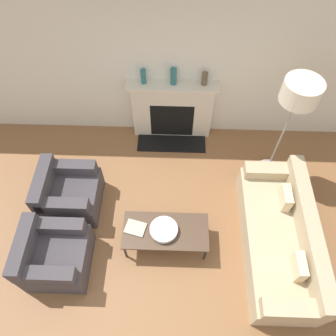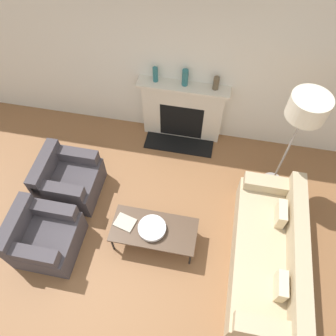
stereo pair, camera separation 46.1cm
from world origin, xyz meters
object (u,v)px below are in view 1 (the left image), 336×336
object	(u,v)px
bowl	(164,230)
mantel_vase_center_right	(205,79)
coffee_table	(166,231)
book	(135,228)
mantel_vase_center_left	(174,76)
floor_lamp	(299,97)
armchair_far	(68,194)
mantel_vase_left	(143,76)
armchair_near	(54,256)
couch	(280,238)
fireplace	(172,111)

from	to	relation	value
bowl	mantel_vase_center_right	bearing A→B (deg)	75.67
coffee_table	bowl	size ratio (longest dim) A/B	3.08
book	mantel_vase_center_right	distance (m)	2.51
mantel_vase_center_left	floor_lamp	bearing A→B (deg)	-24.90
armchair_far	floor_lamp	xyz separation A→B (m)	(3.23, 0.80, 1.36)
mantel_vase_center_left	mantel_vase_left	bearing A→B (deg)	180.00
armchair_near	armchair_far	xyz separation A→B (m)	(0.00, 0.97, 0.00)
coffee_table	book	xyz separation A→B (m)	(-0.43, 0.02, 0.04)
armchair_far	couch	bearing A→B (deg)	-101.02
fireplace	couch	bearing A→B (deg)	-53.82
armchair_near	bowl	xyz separation A→B (m)	(1.49, 0.37, 0.14)
bowl	mantel_vase_center_right	distance (m)	2.39
book	armchair_near	bearing A→B (deg)	-145.89
bowl	book	size ratio (longest dim) A/B	1.21
floor_lamp	mantel_vase_center_right	distance (m)	1.47
couch	armchair_near	distance (m)	3.16
armchair_near	armchair_far	world-z (taller)	same
couch	mantel_vase_left	xyz separation A→B (m)	(-2.04, 2.18, 0.99)
armchair_near	floor_lamp	distance (m)	3.93
floor_lamp	coffee_table	bearing A→B (deg)	-140.86
mantel_vase_center_right	floor_lamp	bearing A→B (deg)	-33.18
coffee_table	mantel_vase_center_right	size ratio (longest dim) A/B	5.60
bowl	book	world-z (taller)	bowl
couch	armchair_near	xyz separation A→B (m)	(-3.14, -0.36, 0.00)
mantel_vase_center_left	armchair_far	bearing A→B (deg)	-134.92
coffee_table	bowl	bearing A→B (deg)	-162.05
mantel_vase_center_left	book	bearing A→B (deg)	-102.42
fireplace	book	world-z (taller)	fireplace
fireplace	book	distance (m)	2.19
mantel_vase_left	mantel_vase_center_right	xyz separation A→B (m)	(0.95, 0.00, -0.02)
bowl	mantel_vase_center_left	distance (m)	2.34
book	fireplace	bearing A→B (deg)	92.02
bowl	floor_lamp	bearing A→B (deg)	38.90
floor_lamp	fireplace	bearing A→B (deg)	155.66
coffee_table	mantel_vase_left	world-z (taller)	mantel_vase_left
armchair_far	floor_lamp	bearing A→B (deg)	-76.15
armchair_near	mantel_vase_left	distance (m)	2.94
mantel_vase_left	couch	bearing A→B (deg)	-46.89
armchair_near	coffee_table	world-z (taller)	armchair_near
fireplace	armchair_near	size ratio (longest dim) A/B	1.76
mantel_vase_left	mantel_vase_center_right	bearing A→B (deg)	0.00
floor_lamp	couch	bearing A→B (deg)	-93.79
book	coffee_table	bearing A→B (deg)	11.54
couch	armchair_far	xyz separation A→B (m)	(-3.14, 0.61, 0.00)
fireplace	book	size ratio (longest dim) A/B	4.59
armchair_far	bowl	size ratio (longest dim) A/B	2.16
coffee_table	mantel_vase_left	distance (m)	2.39
armchair_near	mantel_vase_center_left	xyz separation A→B (m)	(1.57, 2.55, 1.00)
fireplace	mantel_vase_center_right	size ratio (longest dim) A/B	6.90
armchair_near	mantel_vase_left	bearing A→B (deg)	-23.31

